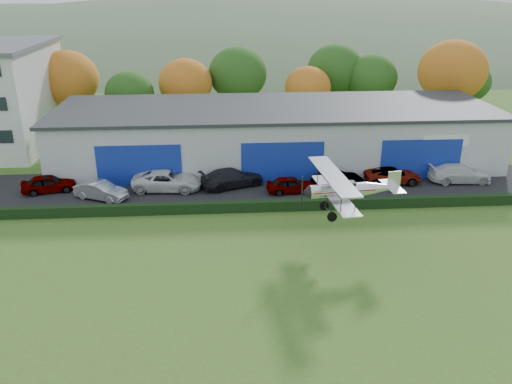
{
  "coord_description": "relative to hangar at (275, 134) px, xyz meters",
  "views": [
    {
      "loc": [
        -0.15,
        -19.51,
        16.17
      ],
      "look_at": [
        2.08,
        12.37,
        3.12
      ],
      "focal_mm": 36.52,
      "sensor_mm": 36.0,
      "label": 1
    }
  ],
  "objects": [
    {
      "name": "distant_hills",
      "position": [
        -9.38,
        112.02,
        -15.7
      ],
      "size": [
        430.0,
        196.0,
        56.0
      ],
      "color": "#4C6642",
      "rests_on": "ground"
    },
    {
      "name": "car_3",
      "position": [
        -4.31,
        -6.71,
        -1.83
      ],
      "size": [
        5.81,
        4.0,
        1.56
      ],
      "primitive_type": "imported",
      "rotation": [
        0.0,
        0.0,
        1.95
      ],
      "color": "black",
      "rests_on": "apron"
    },
    {
      "name": "car_2",
      "position": [
        -9.67,
        -7.05,
        -1.81
      ],
      "size": [
        5.88,
        3.07,
        1.58
      ],
      "primitive_type": "imported",
      "rotation": [
        0.0,
        0.0,
        1.49
      ],
      "color": "silver",
      "rests_on": "apron"
    },
    {
      "name": "tree_belt",
      "position": [
        -4.15,
        12.64,
        2.95
      ],
      "size": [
        75.7,
        13.22,
        10.12
      ],
      "color": "#3D2614",
      "rests_on": "ground"
    },
    {
      "name": "car_0",
      "position": [
        -19.31,
        -6.84,
        -1.89
      ],
      "size": [
        4.5,
        2.63,
        1.44
      ],
      "primitive_type": "imported",
      "rotation": [
        0.0,
        0.0,
        1.81
      ],
      "color": "gray",
      "rests_on": "apron"
    },
    {
      "name": "car_1",
      "position": [
        -14.74,
        -8.66,
        -1.9
      ],
      "size": [
        4.5,
        3.12,
        1.41
      ],
      "primitive_type": "imported",
      "rotation": [
        0.0,
        0.0,
        1.14
      ],
      "color": "silver",
      "rests_on": "apron"
    },
    {
      "name": "car_5",
      "position": [
        4.48,
        -7.5,
        -1.9
      ],
      "size": [
        4.53,
        2.35,
        1.42
      ],
      "primitive_type": "imported",
      "rotation": [
        0.0,
        0.0,
        1.78
      ],
      "color": "gray",
      "rests_on": "apron"
    },
    {
      "name": "biplane",
      "position": [
        2.79,
        -17.15,
        1.18
      ],
      "size": [
        6.55,
        7.53,
        2.81
      ],
      "rotation": [
        0.0,
        0.0,
        0.09
      ],
      "color": "silver"
    },
    {
      "name": "hangar",
      "position": [
        0.0,
        0.0,
        0.0
      ],
      "size": [
        40.6,
        12.6,
        5.3
      ],
      "color": "#B2B7BC",
      "rests_on": "ground"
    },
    {
      "name": "apron",
      "position": [
        -2.0,
        -6.98,
        -2.63
      ],
      "size": [
        48.0,
        9.0,
        0.05
      ],
      "primitive_type": "cube",
      "color": "black",
      "rests_on": "ground"
    },
    {
      "name": "hedge",
      "position": [
        -2.0,
        -11.78,
        -2.26
      ],
      "size": [
        46.0,
        0.6,
        0.8
      ],
      "primitive_type": "cube",
      "color": "black",
      "rests_on": "ground"
    },
    {
      "name": "car_6",
      "position": [
        9.39,
        -6.81,
        -1.94
      ],
      "size": [
        4.82,
        2.3,
        1.33
      ],
      "primitive_type": "imported",
      "rotation": [
        0.0,
        0.0,
        1.55
      ],
      "color": "gray",
      "rests_on": "apron"
    },
    {
      "name": "car_4",
      "position": [
        0.42,
        -8.36,
        -1.94
      ],
      "size": [
        4.01,
        1.8,
        1.34
      ],
      "primitive_type": "imported",
      "rotation": [
        0.0,
        0.0,
        1.63
      ],
      "color": "gray",
      "rests_on": "apron"
    },
    {
      "name": "car_7",
      "position": [
        15.19,
        -6.97,
        -1.85
      ],
      "size": [
        5.33,
        2.37,
        1.52
      ],
      "primitive_type": "imported",
      "rotation": [
        0.0,
        0.0,
        1.53
      ],
      "color": "silver",
      "rests_on": "apron"
    },
    {
      "name": "ground",
      "position": [
        -5.0,
        -27.98,
        -2.66
      ],
      "size": [
        300.0,
        300.0,
        0.0
      ],
      "primitive_type": "plane",
      "color": "#41621F",
      "rests_on": "ground"
    }
  ]
}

